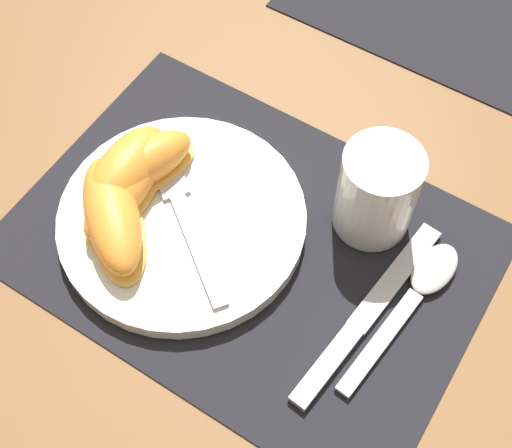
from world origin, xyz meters
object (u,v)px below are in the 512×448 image
at_px(knife, 365,316).
at_px(citrus_wedge_3, 113,217).
at_px(juice_glass, 376,195).
at_px(fork, 180,203).
at_px(plate, 182,220).
at_px(citrus_wedge_1, 128,171).
at_px(citrus_wedge_2, 126,187).
at_px(spoon, 420,288).
at_px(citrus_wedge_0, 143,165).

xyz_separation_m(knife, citrus_wedge_3, (-0.23, -0.05, 0.03)).
bearing_deg(juice_glass, fork, -149.43).
bearing_deg(knife, plate, -177.57).
xyz_separation_m(citrus_wedge_1, citrus_wedge_3, (0.02, -0.05, -0.00)).
xyz_separation_m(plate, citrus_wedge_2, (-0.05, -0.01, 0.02)).
bearing_deg(spoon, plate, -165.27).
bearing_deg(citrus_wedge_3, citrus_wedge_1, 111.61).
height_order(fork, citrus_wedge_3, citrus_wedge_3).
distance_m(juice_glass, citrus_wedge_2, 0.23).
bearing_deg(citrus_wedge_2, citrus_wedge_0, 93.45).
distance_m(citrus_wedge_0, citrus_wedge_3, 0.06).
relative_size(juice_glass, knife, 0.44).
bearing_deg(juice_glass, knife, -64.76).
bearing_deg(fork, citrus_wedge_2, -157.83).
bearing_deg(juice_glass, citrus_wedge_3, -143.22).
xyz_separation_m(fork, citrus_wedge_2, (-0.05, -0.02, 0.01)).
height_order(plate, spoon, plate).
height_order(fork, citrus_wedge_1, citrus_wedge_1).
bearing_deg(citrus_wedge_3, spoon, 20.83).
relative_size(juice_glass, citrus_wedge_3, 0.72).
distance_m(citrus_wedge_0, citrus_wedge_2, 0.03).
height_order(juice_glass, citrus_wedge_2, juice_glass).
relative_size(fork, citrus_wedge_2, 1.28).
height_order(juice_glass, citrus_wedge_0, juice_glass).
distance_m(plate, juice_glass, 0.18).
bearing_deg(plate, spoon, 14.73).
bearing_deg(fork, plate, -49.06).
xyz_separation_m(knife, citrus_wedge_1, (-0.25, -0.00, 0.03)).
relative_size(juice_glass, spoon, 0.54).
xyz_separation_m(citrus_wedge_0, citrus_wedge_2, (0.00, -0.03, -0.00)).
relative_size(knife, citrus_wedge_3, 1.61).
bearing_deg(citrus_wedge_0, plate, -17.75).
distance_m(fork, citrus_wedge_1, 0.06).
relative_size(spoon, citrus_wedge_1, 1.61).
bearing_deg(citrus_wedge_0, knife, -2.24).
height_order(citrus_wedge_0, citrus_wedge_3, same).
bearing_deg(citrus_wedge_1, plate, -3.45).
height_order(citrus_wedge_2, citrus_wedge_3, citrus_wedge_3).
bearing_deg(citrus_wedge_2, plate, 10.56).
bearing_deg(juice_glass, citrus_wedge_2, -151.25).
xyz_separation_m(plate, citrus_wedge_0, (-0.05, 0.02, 0.03)).
height_order(citrus_wedge_0, citrus_wedge_2, citrus_wedge_0).
bearing_deg(citrus_wedge_2, spoon, 13.92).
height_order(juice_glass, citrus_wedge_1, juice_glass).
distance_m(plate, citrus_wedge_0, 0.06).
bearing_deg(spoon, knife, -120.45).
bearing_deg(citrus_wedge_3, plate, 44.22).
relative_size(juice_glass, citrus_wedge_2, 0.72).
height_order(plate, citrus_wedge_1, citrus_wedge_1).
distance_m(juice_glass, spoon, 0.09).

